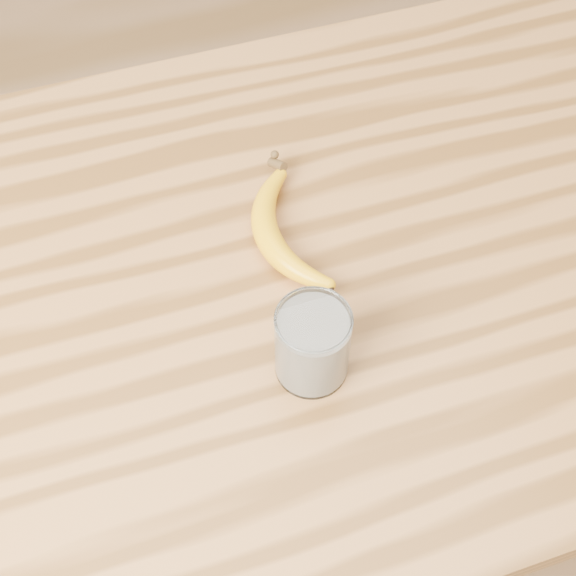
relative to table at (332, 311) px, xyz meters
name	(u,v)px	position (x,y,z in m)	size (l,w,h in m)	color
table	(332,311)	(0.00, 0.00, 0.00)	(1.20, 0.80, 0.90)	#986332
smoothie_glass	(312,345)	(-0.08, -0.14, 0.18)	(0.08, 0.08, 0.10)	white
banana	(267,237)	(-0.08, 0.04, 0.15)	(0.10, 0.26, 0.03)	#E7A40A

